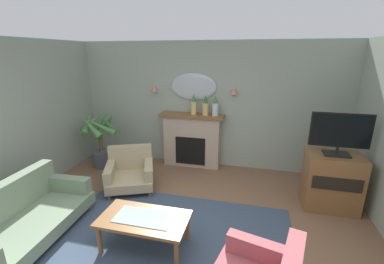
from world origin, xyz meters
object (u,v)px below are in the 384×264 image
object	(u,v)px
floral_couch	(22,217)
potted_plant_corner_palm	(100,138)
wall_sconce_left	(154,88)
tv_flatscreen	(340,133)
mantel_vase_right	(194,105)
tv_cabinet	(331,181)
wall_sconce_right	(234,91)
coffee_table	(144,221)
wall_mirror	(193,87)
mantel_vase_centre	(206,106)
mantel_vase_left	(215,107)
armchair_beside_couch	(130,171)
fireplace	(192,141)

from	to	relation	value
floral_couch	potted_plant_corner_palm	xyz separation A→B (m)	(-0.29, 2.30, 0.34)
wall_sconce_left	tv_flatscreen	xyz separation A→B (m)	(3.38, -1.13, -0.41)
wall_sconce_left	potted_plant_corner_palm	world-z (taller)	wall_sconce_left
mantel_vase_right	wall_sconce_left	size ratio (longest dim) A/B	3.04
tv_cabinet	floral_couch	bearing A→B (deg)	-156.36
wall_sconce_right	coffee_table	world-z (taller)	wall_sconce_right
wall_mirror	tv_cabinet	xyz separation A→B (m)	(2.53, -1.16, -1.26)
wall_sconce_left	tv_flatscreen	distance (m)	3.58
tv_flatscreen	mantel_vase_centre	bearing A→B (deg)	155.56
mantel_vase_left	floral_couch	world-z (taller)	mantel_vase_left
wall_sconce_left	tv_cabinet	bearing A→B (deg)	-18.21
mantel_vase_centre	coffee_table	xyz separation A→B (m)	(-0.26, -2.57, -0.96)
wall_sconce_right	coffee_table	bearing A→B (deg)	-106.71
wall_sconce_left	coffee_table	distance (m)	3.11
mantel_vase_right	potted_plant_corner_palm	bearing A→B (deg)	-165.59
mantel_vase_centre	armchair_beside_couch	world-z (taller)	mantel_vase_centre
wall_sconce_right	floral_couch	size ratio (longest dim) A/B	0.08
wall_mirror	coffee_table	bearing A→B (deg)	-89.10
fireplace	mantel_vase_right	bearing A→B (deg)	-29.53
floral_couch	tv_flatscreen	xyz separation A→B (m)	(4.12, 1.78, 0.93)
coffee_table	mantel_vase_right	bearing A→B (deg)	89.85
wall_sconce_left	tv_cabinet	distance (m)	3.75
tv_cabinet	wall_sconce_right	bearing A→B (deg)	146.46
coffee_table	armchair_beside_couch	world-z (taller)	armchair_beside_couch
wall_sconce_right	wall_mirror	bearing A→B (deg)	176.63
wall_sconce_left	potted_plant_corner_palm	bearing A→B (deg)	-149.19
wall_sconce_left	armchair_beside_couch	distance (m)	1.86
mantel_vase_centre	tv_cabinet	distance (m)	2.59
armchair_beside_couch	tv_flatscreen	size ratio (longest dim) A/B	1.27
mantel_vase_right	wall_sconce_right	world-z (taller)	wall_sconce_right
wall_mirror	floral_couch	bearing A→B (deg)	-118.25
floral_couch	potted_plant_corner_palm	bearing A→B (deg)	97.26
wall_sconce_left	coffee_table	size ratio (longest dim) A/B	0.13
coffee_table	wall_sconce_left	bearing A→B (deg)	108.38
mantel_vase_left	wall_sconce_right	distance (m)	0.49
floral_couch	wall_sconce_right	bearing A→B (deg)	50.03
fireplace	coffee_table	size ratio (longest dim) A/B	1.24
wall_sconce_left	tv_flatscreen	bearing A→B (deg)	-18.53
mantel_vase_centre	wall_sconce_left	size ratio (longest dim) A/B	2.91
tv_cabinet	tv_flatscreen	bearing A→B (deg)	-90.00
floral_couch	potted_plant_corner_palm	world-z (taller)	potted_plant_corner_palm
fireplace	potted_plant_corner_palm	bearing A→B (deg)	-164.42
potted_plant_corner_palm	floral_couch	bearing A→B (deg)	-82.74
mantel_vase_centre	coffee_table	world-z (taller)	mantel_vase_centre
tv_cabinet	potted_plant_corner_palm	distance (m)	4.44
armchair_beside_couch	fireplace	bearing A→B (deg)	53.68
coffee_table	tv_flatscreen	distance (m)	3.05
fireplace	tv_flatscreen	xyz separation A→B (m)	(2.53, -1.04, 0.68)
fireplace	armchair_beside_couch	distance (m)	1.49
coffee_table	potted_plant_corner_palm	size ratio (longest dim) A/B	0.89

